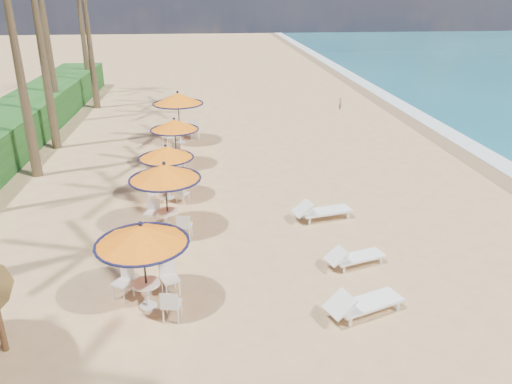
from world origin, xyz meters
TOP-DOWN VIEW (x-y plane):
  - ground at (0.00, 0.00)m, footprint 160.00×160.00m
  - foam_strip at (9.30, 10.00)m, footprint 1.20×140.00m
  - wetsand_band at (8.40, 10.00)m, footprint 1.40×140.00m
  - station_0 at (-5.43, -0.31)m, footprint 2.25×2.25m
  - station_1 at (-5.20, 3.86)m, footprint 2.28×2.28m
  - station_2 at (-5.36, 6.61)m, footprint 2.03×2.07m
  - station_3 at (-5.25, 10.27)m, footprint 2.12×2.12m
  - station_4 at (-5.21, 13.96)m, footprint 2.54×2.54m
  - lounger_near at (-0.30, -1.21)m, footprint 2.10×1.29m
  - lounger_mid at (0.15, 1.06)m, footprint 1.85×1.04m
  - lounger_far at (-0.10, 4.18)m, footprint 2.13×1.06m
  - person at (4.85, 20.43)m, footprint 0.20×0.30m

SIDE VIEW (x-z plane):
  - ground at x=0.00m, z-range 0.00..0.00m
  - foam_strip at x=9.30m, z-range -0.02..0.02m
  - wetsand_band at x=8.40m, z-range -0.01..0.01m
  - lounger_mid at x=0.15m, z-range -0.02..0.61m
  - lounger_near at x=-0.30m, z-range -0.02..0.70m
  - lounger_far at x=-0.10m, z-range -0.02..0.71m
  - person at x=4.85m, z-range 0.00..0.81m
  - station_2 at x=-5.36m, z-range 0.49..2.61m
  - station_3 at x=-5.25m, z-range 0.51..2.72m
  - station_0 at x=-5.43m, z-range 0.54..2.88m
  - station_1 at x=-5.20m, z-range 0.63..3.01m
  - station_4 at x=-5.21m, z-range 0.70..3.35m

